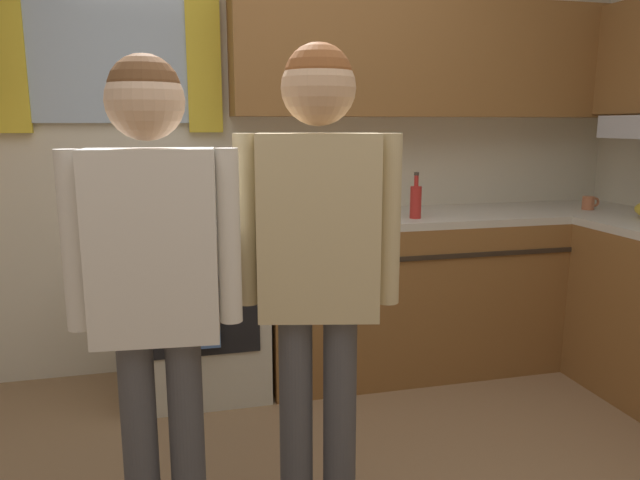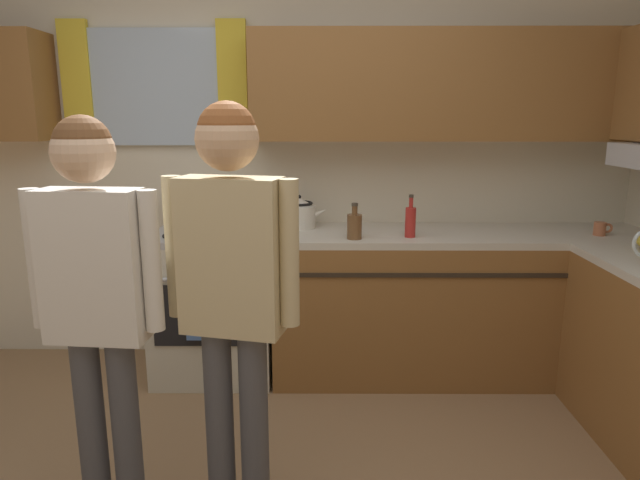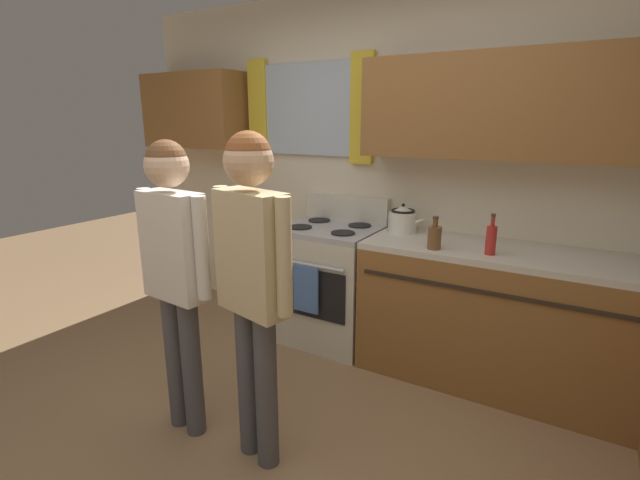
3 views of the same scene
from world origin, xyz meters
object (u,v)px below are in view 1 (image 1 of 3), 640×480
bottle_squat_brown (361,207)px  cup_terracotta (589,203)px  bottle_sauce_red (416,201)px  adult_left (154,267)px  adult_in_plaid (318,247)px  stove_oven (195,303)px  stovetop_kettle (287,198)px

bottle_squat_brown → cup_terracotta: bearing=4.1°
bottle_sauce_red → adult_left: 1.79m
bottle_sauce_red → adult_in_plaid: size_ratio=0.15×
stove_oven → bottle_squat_brown: bearing=-13.4°
bottle_squat_brown → stovetop_kettle: stovetop_kettle is taller
bottle_squat_brown → adult_in_plaid: size_ratio=0.13×
cup_terracotta → adult_left: size_ratio=0.07×
bottle_squat_brown → cup_terracotta: (1.44, 0.10, -0.04)m
stovetop_kettle → adult_in_plaid: size_ratio=0.17×
stovetop_kettle → bottle_squat_brown: bearing=-44.3°
bottle_sauce_red → adult_left: (-1.32, -1.21, 0.00)m
stove_oven → adult_in_plaid: adult_in_plaid is taller
bottle_squat_brown → cup_terracotta: bottle_squat_brown is taller
cup_terracotta → adult_in_plaid: (-1.95, -1.24, 0.09)m
cup_terracotta → stovetop_kettle: stovetop_kettle is taller
bottle_squat_brown → adult_in_plaid: bearing=-114.0°
bottle_squat_brown → adult_left: size_ratio=0.13×
bottle_squat_brown → adult_in_plaid: 1.25m
stove_oven → bottle_sauce_red: 1.29m
bottle_sauce_red → adult_left: adult_left is taller
stovetop_kettle → adult_in_plaid: bearing=-97.3°
bottle_sauce_red → adult_in_plaid: 1.45m
stove_oven → bottle_sauce_red: bottle_sauce_red is taller
cup_terracotta → adult_left: (-2.43, -1.26, 0.06)m
adult_left → stovetop_kettle: bearing=65.5°
cup_terracotta → adult_in_plaid: bearing=-147.5°
stove_oven → cup_terracotta: (2.28, -0.10, 0.47)m
stove_oven → stovetop_kettle: (0.52, 0.11, 0.53)m
bottle_squat_brown → stovetop_kettle: 0.45m
bottle_sauce_red → stovetop_kettle: bearing=157.7°
stove_oven → adult_left: 1.47m
cup_terracotta → bottle_sauce_red: bearing=-177.3°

